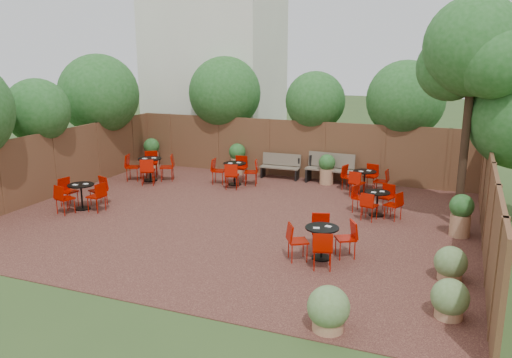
% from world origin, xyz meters
% --- Properties ---
extents(ground, '(80.00, 80.00, 0.00)m').
position_xyz_m(ground, '(0.00, 0.00, 0.00)').
color(ground, '#354F23').
rests_on(ground, ground).
extents(courtyard_paving, '(12.00, 10.00, 0.02)m').
position_xyz_m(courtyard_paving, '(0.00, 0.00, 0.01)').
color(courtyard_paving, '#381A17').
rests_on(courtyard_paving, ground).
extents(fence_back, '(12.00, 0.08, 2.00)m').
position_xyz_m(fence_back, '(0.00, 5.00, 1.00)').
color(fence_back, brown).
rests_on(fence_back, ground).
extents(fence_left, '(0.08, 10.00, 2.00)m').
position_xyz_m(fence_left, '(-6.00, 0.00, 1.00)').
color(fence_left, brown).
rests_on(fence_left, ground).
extents(fence_right, '(0.08, 10.00, 2.00)m').
position_xyz_m(fence_right, '(6.00, 0.00, 1.00)').
color(fence_right, brown).
rests_on(fence_right, ground).
extents(neighbour_building, '(5.00, 4.00, 8.00)m').
position_xyz_m(neighbour_building, '(-4.50, 8.00, 4.00)').
color(neighbour_building, silver).
rests_on(neighbour_building, ground).
extents(overhang_foliage, '(15.94, 10.97, 2.79)m').
position_xyz_m(overhang_foliage, '(-2.08, 2.68, 2.77)').
color(overhang_foliage, '#1F571C').
rests_on(overhang_foliage, ground).
extents(courtyard_tree, '(2.57, 2.47, 5.57)m').
position_xyz_m(courtyard_tree, '(5.39, 1.50, 4.23)').
color(courtyard_tree, black).
rests_on(courtyard_tree, courtyard_paving).
extents(park_bench_left, '(1.38, 0.47, 0.85)m').
position_xyz_m(park_bench_left, '(-0.40, 4.62, 0.46)').
color(park_bench_left, brown).
rests_on(park_bench_left, courtyard_paving).
extents(park_bench_right, '(1.63, 0.62, 0.99)m').
position_xyz_m(park_bench_right, '(1.35, 4.63, 0.53)').
color(park_bench_right, brown).
rests_on(park_bench_right, courtyard_paving).
extents(bistro_tables, '(9.29, 7.07, 0.90)m').
position_xyz_m(bistro_tables, '(-0.64, 1.49, 0.44)').
color(bistro_tables, black).
rests_on(bistro_tables, courtyard_paving).
extents(planters, '(11.59, 4.55, 1.09)m').
position_xyz_m(planters, '(-0.59, 3.67, 0.59)').
color(planters, '#AA7A55').
rests_on(planters, courtyard_paving).
extents(low_shrubs, '(2.41, 3.32, 0.73)m').
position_xyz_m(low_shrubs, '(4.66, -3.47, 0.35)').
color(low_shrubs, '#AA7A55').
rests_on(low_shrubs, courtyard_paving).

